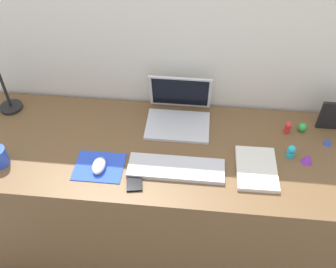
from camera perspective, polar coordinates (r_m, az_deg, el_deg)
The scene contains 16 objects.
ground_plane at distance 2.31m, azimuth -0.54°, elevation -14.92°, with size 6.00×6.00×0.00m, color slate.
back_wall at distance 1.93m, azimuth 0.45°, elevation 7.12°, with size 3.06×0.05×1.63m, color silver.
desk at distance 2.00m, azimuth -0.61°, elevation -9.46°, with size 1.86×0.63×0.74m, color brown.
laptop at distance 1.82m, azimuth 1.63°, elevation 3.52°, with size 0.30×0.26×0.21m.
keyboard at distance 1.62m, azimuth 1.22°, elevation -5.17°, with size 0.41×0.13×0.02m, color silver.
mousepad at distance 1.66m, azimuth -10.27°, elevation -4.84°, with size 0.21×0.17×0.00m, color blue.
mouse at distance 1.64m, azimuth -10.33°, elevation -4.68°, with size 0.06×0.10×0.03m, color silver.
cell_phone at distance 1.60m, azimuth -5.07°, elevation -6.71°, with size 0.06×0.13×0.01m, color black.
desk_lamp at distance 1.96m, azimuth -23.91°, elevation 6.70°, with size 0.11×0.14×0.34m.
notebook_pad at distance 1.66m, azimuth 13.12°, elevation -5.08°, with size 0.17×0.24×0.02m, color silver.
picture_frame at distance 1.92m, azimuth 23.47°, elevation 2.50°, with size 0.12×0.02×0.15m, color black.
toy_figurine_cyan at distance 1.74m, azimuth 17.98°, elevation -2.48°, with size 0.04×0.04×0.06m.
toy_figurine_purple at distance 1.74m, azimuth 20.21°, elevation -3.43°, with size 0.05×0.05×0.05m, color purple.
toy_figurine_green at distance 1.89m, azimuth 19.49°, elevation 0.95°, with size 0.04×0.04×0.04m, color green.
toy_figurine_blue at distance 1.86m, azimuth 22.89°, elevation -1.01°, with size 0.03×0.03×0.04m, color blue.
toy_figurine_red at distance 1.85m, azimuth 17.54°, elevation 1.01°, with size 0.03×0.03×0.06m.
Camera 1 is at (0.14, -1.18, 1.98)m, focal length 40.65 mm.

